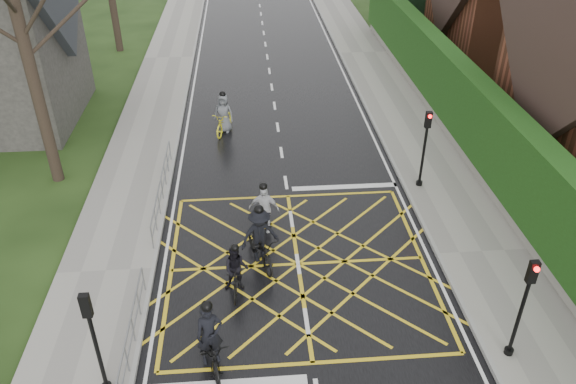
{
  "coord_description": "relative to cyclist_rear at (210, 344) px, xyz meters",
  "views": [
    {
      "loc": [
        -1.43,
        -13.8,
        11.52
      ],
      "look_at": [
        -0.14,
        2.27,
        1.3
      ],
      "focal_mm": 35.0,
      "sensor_mm": 36.0,
      "label": 1
    }
  ],
  "objects": [
    {
      "name": "ground",
      "position": [
        2.6,
        3.76,
        -0.67
      ],
      "size": [
        120.0,
        120.0,
        0.0
      ],
      "primitive_type": "plane",
      "color": "black",
      "rests_on": "ground"
    },
    {
      "name": "road",
      "position": [
        2.6,
        3.76,
        -0.66
      ],
      "size": [
        9.0,
        80.0,
        0.01
      ],
      "primitive_type": "cube",
      "color": "black",
      "rests_on": "ground"
    },
    {
      "name": "sidewalk_right",
      "position": [
        8.6,
        3.76,
        -0.59
      ],
      "size": [
        3.0,
        80.0,
        0.15
      ],
      "primitive_type": "cube",
      "color": "gray",
      "rests_on": "ground"
    },
    {
      "name": "sidewalk_left",
      "position": [
        -3.4,
        3.76,
        -0.59
      ],
      "size": [
        3.0,
        80.0,
        0.15
      ],
      "primitive_type": "cube",
      "color": "gray",
      "rests_on": "ground"
    },
    {
      "name": "stone_wall",
      "position": [
        10.35,
        9.76,
        -0.32
      ],
      "size": [
        0.5,
        38.0,
        0.7
      ],
      "primitive_type": "cube",
      "color": "slate",
      "rests_on": "ground"
    },
    {
      "name": "hedge",
      "position": [
        10.35,
        9.76,
        1.43
      ],
      "size": [
        0.9,
        38.0,
        2.8
      ],
      "primitive_type": "cube",
      "color": "#19370F",
      "rests_on": "stone_wall"
    },
    {
      "name": "railing_south",
      "position": [
        -2.05,
        0.26,
        0.11
      ],
      "size": [
        0.05,
        5.04,
        1.03
      ],
      "color": "slate",
      "rests_on": "ground"
    },
    {
      "name": "railing_north",
      "position": [
        -2.05,
        7.76,
        0.12
      ],
      "size": [
        0.05,
        6.04,
        1.03
      ],
      "color": "slate",
      "rests_on": "ground"
    },
    {
      "name": "traffic_light_ne",
      "position": [
        7.7,
        7.96,
        0.99
      ],
      "size": [
        0.24,
        0.31,
        3.21
      ],
      "rotation": [
        0.0,
        0.0,
        3.14
      ],
      "color": "black",
      "rests_on": "ground"
    },
    {
      "name": "traffic_light_se",
      "position": [
        7.7,
        -0.44,
        0.99
      ],
      "size": [
        0.24,
        0.31,
        3.21
      ],
      "rotation": [
        0.0,
        0.0,
        3.14
      ],
      "color": "black",
      "rests_on": "ground"
    },
    {
      "name": "traffic_light_sw",
      "position": [
        -2.5,
        -0.73,
        0.99
      ],
      "size": [
        0.24,
        0.31,
        3.21
      ],
      "color": "black",
      "rests_on": "ground"
    },
    {
      "name": "cyclist_rear",
      "position": [
        0.0,
        0.0,
        0.0
      ],
      "size": [
        1.25,
        2.23,
        2.06
      ],
      "rotation": [
        0.0,
        0.0,
        0.26
      ],
      "color": "black",
      "rests_on": "ground"
    },
    {
      "name": "cyclist_back",
      "position": [
        0.67,
        2.72,
        -0.04
      ],
      "size": [
        0.8,
        1.71,
        1.68
      ],
      "rotation": [
        0.0,
        0.0,
        -0.09
      ],
      "color": "black",
      "rests_on": "ground"
    },
    {
      "name": "cyclist_mid",
      "position": [
        1.42,
        4.04,
        0.1
      ],
      "size": [
        1.4,
        2.28,
        2.09
      ],
      "rotation": [
        0.0,
        0.0,
        0.31
      ],
      "color": "black",
      "rests_on": "ground"
    },
    {
      "name": "cyclist_front",
      "position": [
        1.61,
        5.62,
        0.04
      ],
      "size": [
        1.09,
        1.97,
        1.92
      ],
      "rotation": [
        0.0,
        0.0,
        -0.16
      ],
      "color": "black",
      "rests_on": "ground"
    },
    {
      "name": "cyclist_lead",
      "position": [
        0.13,
        13.5,
        0.01
      ],
      "size": [
        1.25,
        2.14,
        1.96
      ],
      "rotation": [
        0.0,
        0.0,
        -0.29
      ],
      "color": "gold",
      "rests_on": "ground"
    }
  ]
}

